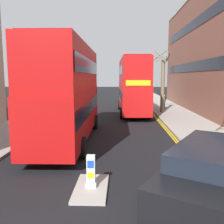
# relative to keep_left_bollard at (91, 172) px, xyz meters

# --- Properties ---
(sidewalk_right) EXTENTS (4.00, 80.00, 0.14)m
(sidewalk_right) POSITION_rel_keep_left_bollard_xyz_m (6.50, 11.12, -0.54)
(sidewalk_right) COLOR #9E9991
(sidewalk_right) RESTS_ON ground
(sidewalk_left) EXTENTS (4.00, 80.00, 0.14)m
(sidewalk_left) POSITION_rel_keep_left_bollard_xyz_m (-6.50, 11.12, -0.54)
(sidewalk_left) COLOR #9E9991
(sidewalk_left) RESTS_ON ground
(kerb_line_outer) EXTENTS (0.10, 56.00, 0.01)m
(kerb_line_outer) POSITION_rel_keep_left_bollard_xyz_m (4.40, 9.12, -0.60)
(kerb_line_outer) COLOR yellow
(kerb_line_outer) RESTS_ON ground
(kerb_line_inner) EXTENTS (0.10, 56.00, 0.01)m
(kerb_line_inner) POSITION_rel_keep_left_bollard_xyz_m (4.24, 9.12, -0.60)
(kerb_line_inner) COLOR yellow
(kerb_line_inner) RESTS_ON ground
(traffic_island) EXTENTS (1.10, 2.20, 0.10)m
(traffic_island) POSITION_rel_keep_left_bollard_xyz_m (0.00, 0.00, -0.56)
(traffic_island) COLOR #9E9991
(traffic_island) RESTS_ON ground
(keep_left_bollard) EXTENTS (0.36, 0.28, 1.11)m
(keep_left_bollard) POSITION_rel_keep_left_bollard_xyz_m (0.00, 0.00, 0.00)
(keep_left_bollard) COLOR silver
(keep_left_bollard) RESTS_ON traffic_island
(double_decker_bus_away) EXTENTS (2.89, 10.84, 5.64)m
(double_decker_bus_away) POSITION_rel_keep_left_bollard_xyz_m (-2.07, 6.59, 2.42)
(double_decker_bus_away) COLOR #B20F0F
(double_decker_bus_away) RESTS_ON ground
(double_decker_bus_oncoming) EXTENTS (3.07, 10.88, 5.64)m
(double_decker_bus_oncoming) POSITION_rel_keep_left_bollard_xyz_m (2.21, 17.78, 2.42)
(double_decker_bus_oncoming) COLOR red
(double_decker_bus_oncoming) RESTS_ON ground
(taxi_minivan) EXTENTS (4.01, 5.10, 2.12)m
(taxi_minivan) POSITION_rel_keep_left_bollard_xyz_m (3.25, -2.06, 0.46)
(taxi_minivan) COLOR black
(taxi_minivan) RESTS_ON ground
(pedestrian_far) EXTENTS (0.34, 0.22, 1.62)m
(pedestrian_far) POSITION_rel_keep_left_bollard_xyz_m (5.97, 20.65, 0.38)
(pedestrian_far) COLOR #2D2D38
(pedestrian_far) RESTS_ON sidewalk_right
(street_tree_near) EXTENTS (1.64, 2.03, 6.43)m
(street_tree_near) POSITION_rel_keep_left_bollard_xyz_m (5.30, 18.05, 2.43)
(street_tree_near) COLOR #6B6047
(street_tree_near) RESTS_ON sidewalk_right
(street_tree_mid) EXTENTS (1.73, 1.79, 7.03)m
(street_tree_mid) POSITION_rel_keep_left_bollard_xyz_m (7.62, 32.48, 2.80)
(street_tree_mid) COLOR #6B6047
(street_tree_mid) RESTS_ON sidewalk_right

